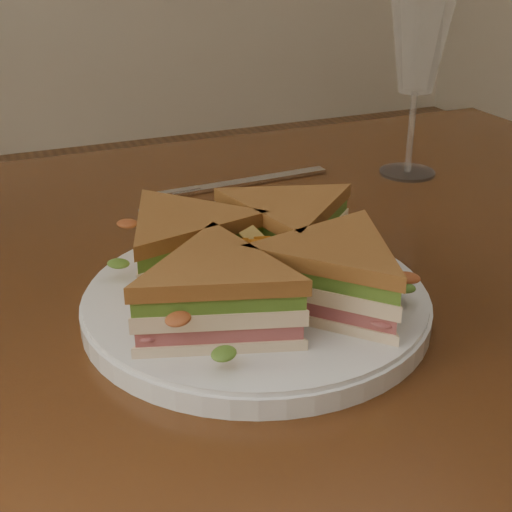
{
  "coord_description": "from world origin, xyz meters",
  "views": [
    {
      "loc": [
        -0.2,
        -0.54,
        1.04
      ],
      "look_at": [
        -0.0,
        -0.09,
        0.8
      ],
      "focal_mm": 50.0,
      "sensor_mm": 36.0,
      "label": 1
    }
  ],
  "objects_px": {
    "plate": "(256,304)",
    "knife": "(239,184)",
    "table": "(222,359)",
    "spoon": "(181,208)",
    "wine_glass": "(419,50)",
    "sandwich_wedges": "(256,262)"
  },
  "relations": [
    {
      "from": "plate",
      "to": "knife",
      "type": "bearing_deg",
      "value": 70.73
    },
    {
      "from": "plate",
      "to": "table",
      "type": "bearing_deg",
      "value": 88.99
    },
    {
      "from": "plate",
      "to": "knife",
      "type": "xyz_separation_m",
      "value": [
        0.1,
        0.28,
        -0.01
      ]
    },
    {
      "from": "table",
      "to": "knife",
      "type": "height_order",
      "value": "knife"
    },
    {
      "from": "knife",
      "to": "spoon",
      "type": "bearing_deg",
      "value": -152.03
    },
    {
      "from": "spoon",
      "to": "knife",
      "type": "bearing_deg",
      "value": 35.38
    },
    {
      "from": "spoon",
      "to": "knife",
      "type": "height_order",
      "value": "spoon"
    },
    {
      "from": "spoon",
      "to": "wine_glass",
      "type": "bearing_deg",
      "value": 6.25
    },
    {
      "from": "plate",
      "to": "knife",
      "type": "relative_size",
      "value": 1.27
    },
    {
      "from": "plate",
      "to": "wine_glass",
      "type": "bearing_deg",
      "value": 38.28
    },
    {
      "from": "table",
      "to": "sandwich_wedges",
      "type": "relative_size",
      "value": 4.16
    },
    {
      "from": "table",
      "to": "spoon",
      "type": "height_order",
      "value": "spoon"
    },
    {
      "from": "table",
      "to": "knife",
      "type": "relative_size",
      "value": 5.57
    },
    {
      "from": "sandwich_wedges",
      "to": "spoon",
      "type": "xyz_separation_m",
      "value": [
        0.01,
        0.23,
        -0.04
      ]
    },
    {
      "from": "table",
      "to": "sandwich_wedges",
      "type": "distance_m",
      "value": 0.17
    },
    {
      "from": "table",
      "to": "spoon",
      "type": "xyz_separation_m",
      "value": [
        0.01,
        0.14,
        0.1
      ]
    },
    {
      "from": "sandwich_wedges",
      "to": "wine_glass",
      "type": "bearing_deg",
      "value": 38.28
    },
    {
      "from": "plate",
      "to": "wine_glass",
      "type": "height_order",
      "value": "wine_glass"
    },
    {
      "from": "plate",
      "to": "wine_glass",
      "type": "distance_m",
      "value": 0.42
    },
    {
      "from": "sandwich_wedges",
      "to": "wine_glass",
      "type": "relative_size",
      "value": 1.38
    },
    {
      "from": "plate",
      "to": "spoon",
      "type": "xyz_separation_m",
      "value": [
        0.01,
        0.23,
        -0.0
      ]
    },
    {
      "from": "table",
      "to": "wine_glass",
      "type": "relative_size",
      "value": 5.76
    }
  ]
}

